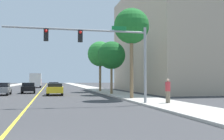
{
  "coord_description": "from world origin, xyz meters",
  "views": [
    {
      "loc": [
        1.5,
        -6.26,
        1.88
      ],
      "look_at": [
        8.44,
        23.12,
        2.96
      ],
      "focal_mm": 41.9,
      "sensor_mm": 36.0,
      "label": 1
    }
  ],
  "objects": [
    {
      "name": "sidewalk_right",
      "position": [
        9.73,
        42.0,
        0.07
      ],
      "size": [
        3.57,
        168.0,
        0.15
      ],
      "primitive_type": "cube",
      "color": "#B2ADA3",
      "rests_on": "ground"
    },
    {
      "name": "building_right_near",
      "position": [
        20.24,
        31.74,
        8.09
      ],
      "size": [
        12.97,
        24.02,
        16.18
      ],
      "primitive_type": "cube",
      "color": "tan",
      "rests_on": "ground"
    },
    {
      "name": "palm_far",
      "position": [
        8.73,
        32.09,
        5.66
      ],
      "size": [
        3.75,
        3.75,
        7.42
      ],
      "color": "brown",
      "rests_on": "sidewalk_right"
    },
    {
      "name": "car_black",
      "position": [
        -1.38,
        30.78,
        0.74
      ],
      "size": [
        1.96,
        3.91,
        1.44
      ],
      "rotation": [
        0.0,
        0.0,
        0.05
      ],
      "color": "black",
      "rests_on": "ground"
    },
    {
      "name": "pedestrian",
      "position": [
        9.92,
        11.5,
        1.04
      ],
      "size": [
        0.38,
        0.38,
        1.77
      ],
      "rotation": [
        0.0,
        0.0,
        4.13
      ],
      "color": "#726651",
      "rests_on": "sidewalk_right"
    },
    {
      "name": "car_gray",
      "position": [
        -4.17,
        27.0,
        0.76
      ],
      "size": [
        1.99,
        4.0,
        1.48
      ],
      "rotation": [
        0.0,
        0.0,
        0.02
      ],
      "color": "slate",
      "rests_on": "ground"
    },
    {
      "name": "delivery_truck",
      "position": [
        -1.73,
        55.37,
        1.69
      ],
      "size": [
        2.51,
        7.71,
        3.19
      ],
      "rotation": [
        0.0,
        0.0,
        0.01
      ],
      "color": "red",
      "rests_on": "ground"
    },
    {
      "name": "ground",
      "position": [
        0.0,
        42.0,
        0.0
      ],
      "size": [
        192.0,
        192.0,
        0.0
      ],
      "primitive_type": "plane",
      "color": "#38383A"
    },
    {
      "name": "palm_mid",
      "position": [
        8.7,
        24.47,
        4.77
      ],
      "size": [
        3.37,
        3.37,
        6.34
      ],
      "color": "brown",
      "rests_on": "sidewalk_right"
    },
    {
      "name": "car_silver",
      "position": [
        2.08,
        38.54,
        0.74
      ],
      "size": [
        1.91,
        4.34,
        1.41
      ],
      "rotation": [
        0.0,
        0.0,
        -0.04
      ],
      "color": "#BCBCC1",
      "rests_on": "ground"
    },
    {
      "name": "traffic_signal_mast",
      "position": [
        5.1,
        12.0,
        4.32
      ],
      "size": [
        10.08,
        0.36,
        5.6
      ],
      "color": "gray",
      "rests_on": "sidewalk_right"
    },
    {
      "name": "lane_marking_center",
      "position": [
        0.0,
        42.0,
        0.0
      ],
      "size": [
        0.16,
        144.0,
        0.01
      ],
      "primitive_type": "cube",
      "color": "yellow",
      "rests_on": "ground"
    },
    {
      "name": "palm_near",
      "position": [
        8.82,
        16.84,
        6.78
      ],
      "size": [
        3.29,
        3.29,
        8.35
      ],
      "color": "brown",
      "rests_on": "sidewalk_right"
    },
    {
      "name": "car_yellow",
      "position": [
        2.06,
        25.57,
        0.75
      ],
      "size": [
        1.99,
        4.37,
        1.42
      ],
      "rotation": [
        0.0,
        0.0,
        -0.03
      ],
      "color": "gold",
      "rests_on": "ground"
    }
  ]
}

